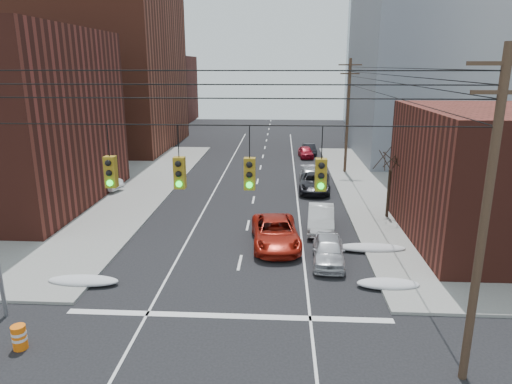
# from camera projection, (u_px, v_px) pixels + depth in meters

# --- Properties ---
(building_brick_tall) EXTENTS (24.00, 20.00, 30.00)m
(building_brick_tall) POSITION_uv_depth(u_px,v_px,m) (73.00, 27.00, 56.70)
(building_brick_tall) COLOR brown
(building_brick_tall) RESTS_ON ground
(building_brick_far) EXTENTS (22.00, 18.00, 12.00)m
(building_brick_far) POSITION_uv_depth(u_px,v_px,m) (130.00, 90.00, 84.23)
(building_brick_far) COLOR #4E1F17
(building_brick_far) RESTS_ON ground
(building_office) EXTENTS (22.00, 20.00, 25.00)m
(building_office) POSITION_uv_depth(u_px,v_px,m) (460.00, 45.00, 51.01)
(building_office) COLOR gray
(building_office) RESTS_ON ground
(building_glass) EXTENTS (20.00, 18.00, 22.00)m
(building_glass) POSITION_uv_depth(u_px,v_px,m) (413.00, 61.00, 76.31)
(building_glass) COLOR gray
(building_glass) RESTS_ON ground
(utility_pole_right) EXTENTS (2.20, 0.28, 11.00)m
(utility_pole_right) POSITION_uv_depth(u_px,v_px,m) (485.00, 218.00, 14.11)
(utility_pole_right) COLOR #473323
(utility_pole_right) RESTS_ON ground
(utility_pole_far) EXTENTS (2.20, 0.28, 11.00)m
(utility_pole_far) POSITION_uv_depth(u_px,v_px,m) (348.00, 114.00, 43.93)
(utility_pole_far) COLOR #473323
(utility_pole_far) RESTS_ON ground
(traffic_signals) EXTENTS (17.00, 0.42, 2.02)m
(traffic_signals) POSITION_uv_depth(u_px,v_px,m) (214.00, 171.00, 14.17)
(traffic_signals) COLOR black
(traffic_signals) RESTS_ON ground
(bare_tree) EXTENTS (2.09, 2.20, 4.93)m
(bare_tree) POSITION_uv_depth(u_px,v_px,m) (389.00, 186.00, 31.33)
(bare_tree) COLOR black
(bare_tree) RESTS_ON ground
(snow_nw) EXTENTS (3.50, 1.08, 0.42)m
(snow_nw) POSITION_uv_depth(u_px,v_px,m) (83.00, 281.00, 22.24)
(snow_nw) COLOR silver
(snow_nw) RESTS_ON ground
(snow_ne) EXTENTS (3.00, 1.08, 0.42)m
(snow_ne) POSITION_uv_depth(u_px,v_px,m) (388.00, 284.00, 21.92)
(snow_ne) COLOR silver
(snow_ne) RESTS_ON ground
(snow_east_far) EXTENTS (4.00, 1.08, 0.42)m
(snow_east_far) POSITION_uv_depth(u_px,v_px,m) (371.00, 248.00, 26.24)
(snow_east_far) COLOR silver
(snow_east_far) RESTS_ON ground
(red_pickup) EXTENTS (3.21, 6.01, 1.61)m
(red_pickup) POSITION_uv_depth(u_px,v_px,m) (275.00, 233.00, 26.97)
(red_pickup) COLOR #9C1A0E
(red_pickup) RESTS_ON ground
(parked_car_a) EXTENTS (1.98, 4.35, 1.45)m
(parked_car_a) POSITION_uv_depth(u_px,v_px,m) (329.00, 250.00, 24.61)
(parked_car_a) COLOR silver
(parked_car_a) RESTS_ON ground
(parked_car_b) EXTENTS (1.99, 4.79, 1.54)m
(parked_car_b) POSITION_uv_depth(u_px,v_px,m) (321.00, 218.00, 29.60)
(parked_car_b) COLOR silver
(parked_car_b) RESTS_ON ground
(parked_car_c) EXTENTS (2.95, 5.65, 1.52)m
(parked_car_c) POSITION_uv_depth(u_px,v_px,m) (315.00, 183.00, 38.66)
(parked_car_c) COLOR black
(parked_car_c) RESTS_ON ground
(parked_car_d) EXTENTS (1.88, 4.61, 1.34)m
(parked_car_d) POSITION_uv_depth(u_px,v_px,m) (310.00, 177.00, 40.98)
(parked_car_d) COLOR #A6A7AB
(parked_car_d) RESTS_ON ground
(parked_car_e) EXTENTS (1.85, 3.92, 1.30)m
(parked_car_e) POSITION_uv_depth(u_px,v_px,m) (306.00, 152.00, 52.85)
(parked_car_e) COLOR maroon
(parked_car_e) RESTS_ON ground
(parked_car_f) EXTENTS (1.64, 3.86, 1.24)m
(parked_car_f) POSITION_uv_depth(u_px,v_px,m) (309.00, 149.00, 54.83)
(parked_car_f) COLOR black
(parked_car_f) RESTS_ON ground
(lot_car_a) EXTENTS (4.95, 2.92, 1.54)m
(lot_car_a) POSITION_uv_depth(u_px,v_px,m) (96.00, 181.00, 38.53)
(lot_car_a) COLOR silver
(lot_car_a) RESTS_ON sidewalk_nw
(lot_car_b) EXTENTS (6.12, 4.21, 1.55)m
(lot_car_b) POSITION_uv_depth(u_px,v_px,m) (97.00, 169.00, 42.93)
(lot_car_b) COLOR silver
(lot_car_b) RESTS_ON sidewalk_nw
(lot_car_c) EXTENTS (4.37, 2.20, 1.22)m
(lot_car_c) POSITION_uv_depth(u_px,v_px,m) (18.00, 208.00, 31.86)
(lot_car_c) COLOR black
(lot_car_c) RESTS_ON sidewalk_nw
(lot_car_d) EXTENTS (4.87, 3.46, 1.54)m
(lot_car_d) POSITION_uv_depth(u_px,v_px,m) (25.00, 181.00, 38.44)
(lot_car_d) COLOR silver
(lot_car_d) RESTS_ON sidewalk_nw
(construction_barrel) EXTENTS (0.61, 0.61, 0.95)m
(construction_barrel) POSITION_uv_depth(u_px,v_px,m) (19.00, 337.00, 17.14)
(construction_barrel) COLOR orange
(construction_barrel) RESTS_ON ground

